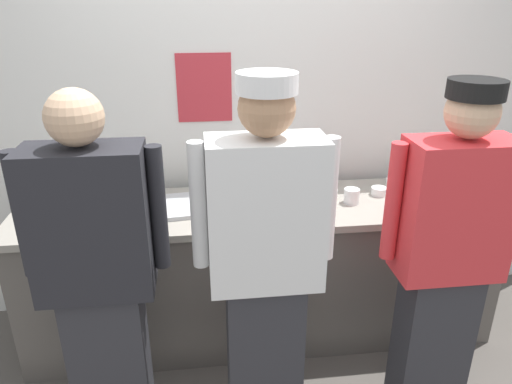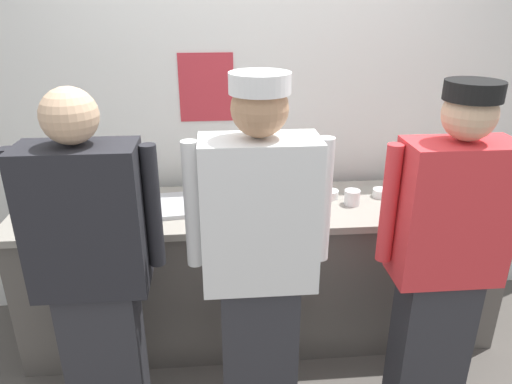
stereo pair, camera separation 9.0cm
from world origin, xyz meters
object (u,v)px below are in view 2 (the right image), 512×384
object	(u,v)px
squeeze_bottle_secondary	(460,190)
ramekin_orange_sauce	(381,193)
squeeze_bottle_primary	(213,201)
mixing_bowl_steel	(256,197)
chef_far_right	(444,257)
chef_center	(259,261)
ramekin_red_sauce	(330,194)
deli_cup	(352,197)
chef_near_left	(93,271)
plate_stack_front	(407,187)
sheet_tray	(157,207)

from	to	relation	value
squeeze_bottle_secondary	ramekin_orange_sauce	bearing A→B (deg)	161.22
squeeze_bottle_primary	mixing_bowl_steel	bearing A→B (deg)	22.71
chef_far_right	ramekin_orange_sauce	bearing A→B (deg)	93.22
chef_center	ramekin_red_sauce	world-z (taller)	chef_center
ramekin_orange_sauce	deli_cup	xyz separation A→B (m)	(-0.20, -0.10, 0.02)
chef_near_left	plate_stack_front	distance (m)	1.88
sheet_tray	squeeze_bottle_primary	world-z (taller)	squeeze_bottle_primary
chef_center	sheet_tray	bearing A→B (deg)	126.41
chef_center	chef_far_right	distance (m)	0.84
chef_center	chef_far_right	bearing A→B (deg)	0.28
sheet_tray	deli_cup	world-z (taller)	deli_cup
sheet_tray	chef_center	bearing A→B (deg)	-53.59
ramekin_orange_sauce	squeeze_bottle_primary	bearing A→B (deg)	-169.72
chef_far_right	mixing_bowl_steel	size ratio (longest dim) A/B	4.27
chef_center	squeeze_bottle_primary	bearing A→B (deg)	109.08
chef_center	plate_stack_front	world-z (taller)	chef_center
chef_far_right	ramekin_red_sauce	size ratio (longest dim) A/B	16.29
chef_center	squeeze_bottle_primary	world-z (taller)	chef_center
chef_far_right	squeeze_bottle_secondary	xyz separation A→B (m)	(0.37, 0.61, 0.06)
chef_near_left	plate_stack_front	bearing A→B (deg)	24.81
chef_center	plate_stack_front	distance (m)	1.29
chef_far_right	squeeze_bottle_secondary	world-z (taller)	chef_far_right
chef_far_right	squeeze_bottle_secondary	size ratio (longest dim) A/B	9.53
ramekin_orange_sauce	squeeze_bottle_secondary	bearing A→B (deg)	-18.78
chef_center	mixing_bowl_steel	size ratio (longest dim) A/B	4.38
chef_center	squeeze_bottle_secondary	xyz separation A→B (m)	(1.22, 0.62, 0.04)
squeeze_bottle_primary	deli_cup	world-z (taller)	squeeze_bottle_primary
sheet_tray	ramekin_red_sauce	world-z (taller)	ramekin_red_sauce
squeeze_bottle_secondary	squeeze_bottle_primary	bearing A→B (deg)	-178.39
plate_stack_front	squeeze_bottle_secondary	xyz separation A→B (m)	(0.23, -0.21, 0.06)
ramekin_orange_sauce	sheet_tray	bearing A→B (deg)	-177.40
chef_center	ramekin_orange_sauce	bearing A→B (deg)	43.48
chef_center	plate_stack_front	size ratio (longest dim) A/B	7.76
squeeze_bottle_secondary	deli_cup	xyz separation A→B (m)	(-0.62, 0.05, -0.04)
chef_near_left	chef_far_right	bearing A→B (deg)	-1.22
plate_stack_front	squeeze_bottle_primary	world-z (taller)	squeeze_bottle_primary
mixing_bowl_steel	ramekin_red_sauce	world-z (taller)	mixing_bowl_steel
squeeze_bottle_secondary	deli_cup	size ratio (longest dim) A/B	1.98
squeeze_bottle_secondary	ramekin_orange_sauce	size ratio (longest dim) A/B	1.89
sheet_tray	squeeze_bottle_secondary	xyz separation A→B (m)	(1.73, -0.08, 0.07)
mixing_bowl_steel	squeeze_bottle_secondary	bearing A→B (deg)	-3.02
plate_stack_front	mixing_bowl_steel	world-z (taller)	mixing_bowl_steel
ramekin_red_sauce	deli_cup	world-z (taller)	deli_cup
squeeze_bottle_primary	ramekin_orange_sauce	xyz separation A→B (m)	(1.00, 0.18, -0.06)
plate_stack_front	sheet_tray	size ratio (longest dim) A/B	0.47
mixing_bowl_steel	ramekin_orange_sauce	xyz separation A→B (m)	(0.76, 0.08, -0.03)
chef_near_left	mixing_bowl_steel	xyz separation A→B (m)	(0.76, 0.64, 0.05)
squeeze_bottle_secondary	ramekin_red_sauce	size ratio (longest dim) A/B	1.71
sheet_tray	chef_near_left	bearing A→B (deg)	-107.18
squeeze_bottle_primary	squeeze_bottle_secondary	bearing A→B (deg)	1.61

